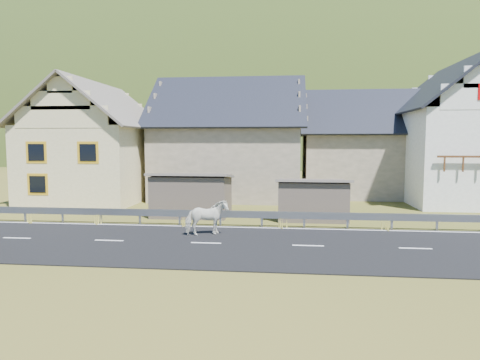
# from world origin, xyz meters

# --- Properties ---
(ground) EXTENTS (160.00, 160.00, 0.00)m
(ground) POSITION_xyz_m (0.00, 0.00, 0.00)
(ground) COLOR #373F15
(ground) RESTS_ON ground
(road) EXTENTS (60.00, 7.00, 0.04)m
(road) POSITION_xyz_m (0.00, 0.00, 0.02)
(road) COLOR black
(road) RESTS_ON ground
(lane_markings) EXTENTS (60.00, 6.60, 0.01)m
(lane_markings) POSITION_xyz_m (0.00, 0.00, 0.04)
(lane_markings) COLOR silver
(lane_markings) RESTS_ON road
(guardrail) EXTENTS (28.10, 0.09, 0.75)m
(guardrail) POSITION_xyz_m (-0.00, 3.68, 0.56)
(guardrail) COLOR #93969B
(guardrail) RESTS_ON ground
(shed_left) EXTENTS (4.30, 3.30, 2.40)m
(shed_left) POSITION_xyz_m (-2.00, 6.50, 1.10)
(shed_left) COLOR brown
(shed_left) RESTS_ON ground
(shed_right) EXTENTS (3.80, 2.90, 2.20)m
(shed_right) POSITION_xyz_m (4.50, 6.00, 1.00)
(shed_right) COLOR brown
(shed_right) RESTS_ON ground
(house_cream) EXTENTS (7.80, 9.80, 8.30)m
(house_cream) POSITION_xyz_m (-10.00, 12.00, 4.36)
(house_cream) COLOR beige
(house_cream) RESTS_ON ground
(house_stone_a) EXTENTS (10.80, 9.80, 8.90)m
(house_stone_a) POSITION_xyz_m (-1.00, 15.00, 4.63)
(house_stone_a) COLOR tan
(house_stone_a) RESTS_ON ground
(house_stone_b) EXTENTS (9.80, 8.80, 8.10)m
(house_stone_b) POSITION_xyz_m (9.00, 17.00, 4.24)
(house_stone_b) COLOR tan
(house_stone_b) RESTS_ON ground
(house_white) EXTENTS (8.80, 10.80, 9.70)m
(house_white) POSITION_xyz_m (15.00, 14.00, 5.06)
(house_white) COLOR white
(house_white) RESTS_ON ground
(mountain) EXTENTS (440.00, 280.00, 260.00)m
(mountain) POSITION_xyz_m (5.00, 180.00, -20.00)
(mountain) COLOR #1F3211
(mountain) RESTS_ON ground
(conifer_patch) EXTENTS (76.00, 50.00, 28.00)m
(conifer_patch) POSITION_xyz_m (-55.00, 110.00, 6.00)
(conifer_patch) COLOR black
(conifer_patch) RESTS_ON ground
(horse) EXTENTS (1.47, 1.97, 1.51)m
(horse) POSITION_xyz_m (-0.25, 1.46, 0.80)
(horse) COLOR silver
(horse) RESTS_ON road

